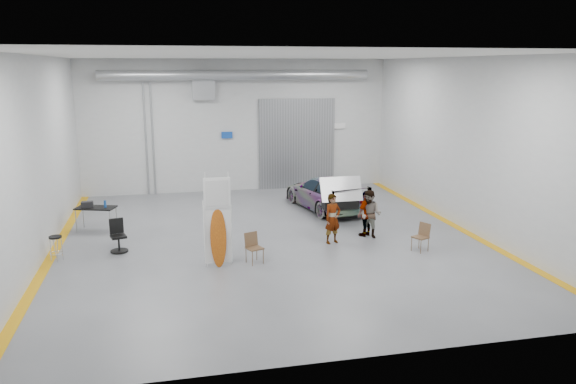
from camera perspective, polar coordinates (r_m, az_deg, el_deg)
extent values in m
plane|color=slate|center=(18.79, -1.76, -4.91)|extent=(16.00, 16.00, 0.00)
cube|color=#B7B9BC|center=(18.17, -24.09, 3.10)|extent=(0.02, 16.00, 6.00)
cube|color=#B7B9BC|center=(20.59, 17.75, 4.61)|extent=(0.02, 16.00, 6.00)
cube|color=#B7B9BC|center=(25.95, -5.16, 6.71)|extent=(14.00, 0.02, 6.00)
cube|color=#B7B9BC|center=(10.51, 6.38, -2.15)|extent=(14.00, 0.02, 6.00)
cube|color=white|center=(17.92, -1.90, 13.71)|extent=(14.00, 16.00, 0.02)
cube|color=gray|center=(26.49, 0.94, 4.92)|extent=(3.60, 0.12, 4.20)
cube|color=gray|center=(25.60, -8.61, 10.58)|extent=(1.00, 0.50, 1.20)
cylinder|color=gray|center=(25.22, -5.08, 11.78)|extent=(11.90, 0.44, 0.44)
cube|color=#1443A8|center=(25.86, -6.22, 5.77)|extent=(0.50, 0.04, 0.30)
cube|color=white|center=(26.93, 5.11, 6.71)|extent=(0.70, 0.04, 0.25)
cylinder|color=gray|center=(25.72, -13.57, 5.23)|extent=(0.08, 0.08, 5.00)
cylinder|color=gray|center=(25.73, -14.24, 5.20)|extent=(0.08, 0.08, 5.00)
cube|color=orange|center=(18.82, -22.82, -5.89)|extent=(0.30, 16.00, 0.01)
cube|color=orange|center=(21.11, 16.85, -3.46)|extent=(0.30, 16.00, 0.01)
imported|color=white|center=(22.72, 3.77, -0.09)|extent=(2.68, 4.86, 1.33)
imported|color=#8A6E4B|center=(18.32, 4.56, -2.72)|extent=(0.70, 0.58, 1.65)
imported|color=teal|center=(19.05, 8.33, -2.23)|extent=(1.00, 0.99, 1.63)
imported|color=#A95638|center=(19.23, 7.96, -2.16)|extent=(0.97, 0.84, 1.58)
cube|color=white|center=(16.28, -7.11, -4.38)|extent=(0.79, 0.03, 1.67)
ellipsoid|color=orange|center=(16.22, -7.08, -4.62)|extent=(0.46, 0.22, 1.76)
cube|color=white|center=(15.94, -7.23, -0.10)|extent=(0.76, 0.03, 0.88)
cylinder|color=white|center=(16.13, -8.30, -2.87)|extent=(0.02, 0.02, 2.78)
cylinder|color=white|center=(16.18, -6.01, -2.75)|extent=(0.02, 0.02, 2.78)
cube|color=brown|center=(16.54, -3.42, -5.72)|extent=(0.55, 0.54, 0.04)
cube|color=brown|center=(16.65, -3.54, -4.74)|extent=(0.43, 0.24, 0.41)
cube|color=brown|center=(18.04, 13.29, -4.50)|extent=(0.55, 0.56, 0.04)
cube|color=brown|center=(18.14, 13.06, -3.63)|extent=(0.26, 0.42, 0.40)
cylinder|color=black|center=(18.00, -22.58, -4.25)|extent=(0.37, 0.37, 0.05)
torus|color=silver|center=(18.15, -22.44, -5.76)|extent=(0.39, 0.39, 0.02)
cylinder|color=gray|center=(20.69, -20.65, -2.92)|extent=(0.03, 0.03, 0.81)
cylinder|color=gray|center=(20.54, -17.25, -2.78)|extent=(0.03, 0.03, 0.81)
cylinder|color=gray|center=(21.22, -20.45, -2.52)|extent=(0.03, 0.03, 0.81)
cylinder|color=gray|center=(21.08, -17.13, -2.38)|extent=(0.03, 0.03, 0.81)
cube|color=black|center=(20.77, -18.96, -1.52)|extent=(1.49, 1.05, 0.04)
cylinder|color=#1B4FA7|center=(20.59, -18.09, -1.16)|extent=(0.09, 0.09, 0.25)
cube|color=black|center=(20.83, -19.73, -1.19)|extent=(0.39, 0.25, 0.20)
cylinder|color=black|center=(18.37, -16.76, -5.75)|extent=(0.55, 0.55, 0.04)
cylinder|color=black|center=(18.30, -16.80, -5.05)|extent=(0.06, 0.06, 0.47)
cube|color=black|center=(18.24, -16.85, -4.35)|extent=(0.55, 0.55, 0.07)
cube|color=black|center=(18.36, -16.86, -3.29)|extent=(0.43, 0.17, 0.49)
cube|color=silver|center=(20.67, 5.38, 0.54)|extent=(1.55, 0.94, 0.04)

